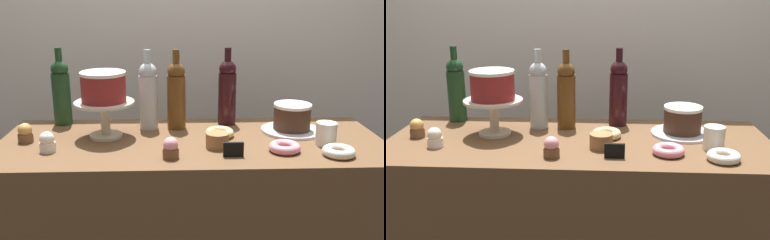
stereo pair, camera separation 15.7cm
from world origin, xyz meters
The scene contains 18 objects.
back_wall centered at (0.00, 0.87, 1.30)m, with size 6.00×0.05×2.60m.
cake_stand_pedestal centered at (-0.33, 0.05, 1.00)m, with size 0.23×0.23×0.14m.
white_layer_cake centered at (-0.33, 0.05, 1.10)m, with size 0.17×0.17×0.11m.
silver_serving_platter centered at (0.41, 0.10, 0.91)m, with size 0.24×0.24×0.01m.
chocolate_round_cake centered at (0.41, 0.10, 0.96)m, with size 0.15×0.15×0.11m.
wine_bottle_clear centered at (-0.17, 0.16, 1.05)m, with size 0.08×0.08×0.33m.
wine_bottle_green centered at (-0.54, 0.24, 1.05)m, with size 0.08×0.08×0.33m.
wine_bottle_dark_red centered at (0.16, 0.22, 1.05)m, with size 0.08×0.08×0.33m.
wine_bottle_amber centered at (-0.06, 0.16, 1.05)m, with size 0.08×0.08×0.33m.
cupcake_vanilla centered at (-0.52, -0.11, 0.94)m, with size 0.06×0.06×0.07m.
cupcake_strawberry centered at (-0.08, -0.19, 0.94)m, with size 0.06×0.06×0.07m.
cupcake_caramel centered at (-0.63, 0.00, 0.94)m, with size 0.06×0.06×0.07m.
donut_pink centered at (0.32, -0.14, 0.92)m, with size 0.11×0.11×0.03m.
donut_sugar centered at (0.50, -0.19, 0.92)m, with size 0.11×0.11×0.03m.
donut_glazed centered at (0.11, 0.04, 0.92)m, with size 0.11×0.11×0.03m.
cookie_stack centered at (0.09, -0.09, 0.93)m, with size 0.08×0.08×0.05m.
price_sign_chalkboard centered at (0.14, -0.18, 0.93)m, with size 0.07×0.01×0.05m.
coffee_cup_ceramic centered at (0.49, -0.07, 0.94)m, with size 0.08×0.08×0.08m.
Camera 2 is at (0.10, -1.61, 1.45)m, focal length 41.64 mm.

